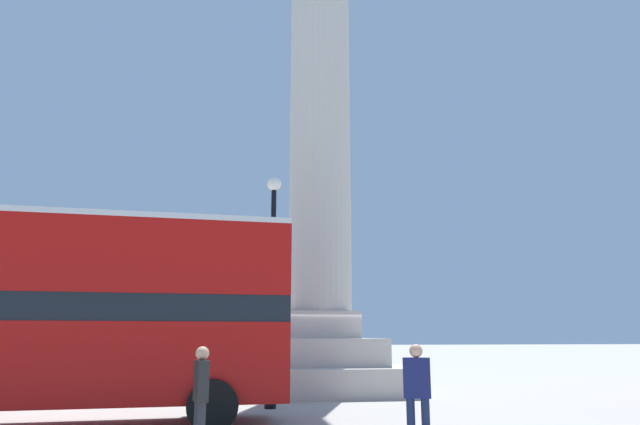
# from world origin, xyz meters

# --- Properties ---
(ground_plane) EXTENTS (200.00, 200.00, 0.00)m
(ground_plane) POSITION_xyz_m (0.00, 0.00, 0.00)
(ground_plane) COLOR #ADA89E
(monument_column) EXTENTS (5.35, 5.35, 19.47)m
(monument_column) POSITION_xyz_m (0.00, 0.00, 7.46)
(monument_column) COLOR beige
(monument_column) RESTS_ON ground_plane
(bus_a) EXTENTS (10.37, 3.21, 4.31)m
(bus_a) POSITION_xyz_m (-7.08, -6.60, 2.38)
(bus_a) COLOR #A80F0C
(bus_a) RESTS_ON ground_plane
(street_lamp) EXTENTS (0.41, 0.41, 6.20)m
(street_lamp) POSITION_xyz_m (-1.99, -4.03, 3.37)
(street_lamp) COLOR black
(street_lamp) RESTS_ON ground_plane
(pedestrian_near_lamp) EXTENTS (0.26, 0.46, 1.67)m
(pedestrian_near_lamp) POSITION_xyz_m (-3.60, -9.77, 0.93)
(pedestrian_near_lamp) COLOR #28282D
(pedestrian_near_lamp) RESTS_ON ground_plane
(pedestrian_by_plinth) EXTENTS (0.48, 0.33, 1.70)m
(pedestrian_by_plinth) POSITION_xyz_m (-0.06, -9.99, 0.95)
(pedestrian_by_plinth) COLOR #192347
(pedestrian_by_plinth) RESTS_ON ground_plane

